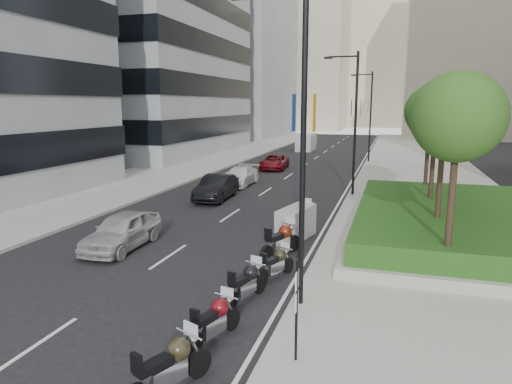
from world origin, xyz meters
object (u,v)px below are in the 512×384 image
at_px(lamp_post_1, 353,117).
at_px(parking_sign, 297,306).
at_px(lamp_post_0, 298,133).
at_px(motorcycle_6, 304,214).
at_px(car_a, 122,230).
at_px(motorcycle_2, 247,283).
at_px(delivery_van, 306,143).
at_px(motorcycle_3, 276,264).
at_px(motorcycle_0, 170,366).
at_px(motorcycle_4, 281,241).
at_px(car_c, 240,176).
at_px(car_d, 274,162).
at_px(lamp_post_2, 369,112).
at_px(motorcycle_5, 296,223).
at_px(car_b, 216,188).
at_px(motorcycle_1, 215,320).

relative_size(lamp_post_1, parking_sign, 3.60).
xyz_separation_m(lamp_post_0, motorcycle_6, (-1.49, 9.00, -4.49)).
relative_size(lamp_post_0, car_a, 2.06).
distance_m(motorcycle_2, motorcycle_6, 9.03).
height_order(motorcycle_6, delivery_van, delivery_van).
bearing_deg(motorcycle_3, lamp_post_0, -129.04).
height_order(motorcycle_0, motorcycle_4, motorcycle_4).
distance_m(parking_sign, car_c, 23.56).
relative_size(car_a, car_d, 0.91).
xyz_separation_m(lamp_post_0, motorcycle_4, (-1.44, 4.22, -4.41)).
distance_m(lamp_post_1, delivery_van, 29.99).
distance_m(lamp_post_0, lamp_post_2, 35.00).
distance_m(lamp_post_2, parking_sign, 38.18).
height_order(motorcycle_2, delivery_van, delivery_van).
xyz_separation_m(lamp_post_2, motorcycle_2, (-1.47, -35.04, -4.49)).
bearing_deg(motorcycle_0, delivery_van, 30.99).
relative_size(car_c, car_d, 0.97).
bearing_deg(motorcycle_5, motorcycle_6, 15.47).
xyz_separation_m(lamp_post_0, motorcycle_3, (-1.07, 1.99, -4.54)).
height_order(parking_sign, motorcycle_5, parking_sign).
relative_size(motorcycle_2, car_c, 0.46).
height_order(motorcycle_0, motorcycle_3, motorcycle_0).
relative_size(parking_sign, car_b, 0.54).
relative_size(motorcycle_0, motorcycle_4, 0.92).
xyz_separation_m(motorcycle_4, delivery_van, (-6.80, 41.32, 0.34)).
relative_size(motorcycle_2, motorcycle_6, 0.97).
relative_size(motorcycle_4, delivery_van, 0.46).
xyz_separation_m(lamp_post_0, car_a, (-7.95, 3.42, -4.32)).
relative_size(lamp_post_0, car_d, 1.89).
height_order(lamp_post_2, motorcycle_5, lamp_post_2).
distance_m(lamp_post_1, parking_sign, 20.33).
relative_size(motorcycle_3, motorcycle_4, 0.80).
distance_m(parking_sign, car_b, 18.66).
xyz_separation_m(motorcycle_2, motorcycle_6, (-0.02, 9.03, 0.00)).
bearing_deg(car_c, motorcycle_3, -66.62).
relative_size(lamp_post_0, car_b, 1.95).
bearing_deg(motorcycle_4, motorcycle_0, -159.09).
distance_m(lamp_post_2, motorcycle_2, 35.35).
height_order(motorcycle_5, car_c, motorcycle_5).
height_order(lamp_post_2, motorcycle_1, lamp_post_2).
bearing_deg(lamp_post_0, motorcycle_4, 108.87).
xyz_separation_m(lamp_post_0, lamp_post_2, (0.00, 35.00, 0.00)).
distance_m(lamp_post_0, motorcycle_4, 6.27).
xyz_separation_m(motorcycle_1, car_c, (-6.61, 21.37, 0.11)).
height_order(parking_sign, motorcycle_1, parking_sign).
xyz_separation_m(lamp_post_2, motorcycle_0, (-1.58, -39.72, -4.46)).
bearing_deg(lamp_post_1, motorcycle_5, -97.69).
height_order(lamp_post_2, motorcycle_3, lamp_post_2).
relative_size(motorcycle_1, car_a, 0.47).
height_order(lamp_post_1, lamp_post_2, same).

